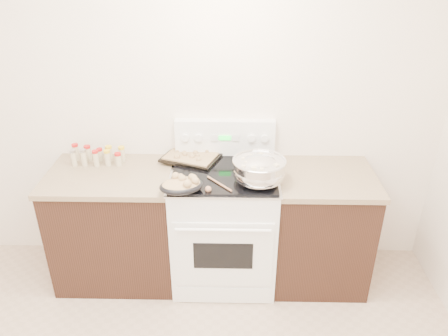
{
  "coord_description": "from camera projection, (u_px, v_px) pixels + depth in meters",
  "views": [
    {
      "loc": [
        0.41,
        -1.35,
        2.42
      ],
      "look_at": [
        0.35,
        1.37,
        1.0
      ],
      "focal_mm": 35.0,
      "sensor_mm": 36.0,
      "label": 1
    }
  ],
  "objects": [
    {
      "name": "roasting_pan",
      "position": [
        182.0,
        185.0,
        2.87
      ],
      "size": [
        0.33,
        0.27,
        0.12
      ],
      "color": "black",
      "rests_on": "kitchen_range"
    },
    {
      "name": "spice_jars",
      "position": [
        97.0,
        156.0,
        3.29
      ],
      "size": [
        0.4,
        0.15,
        0.13
      ],
      "color": "#BFB28C",
      "rests_on": "counter_left"
    },
    {
      "name": "room_shell",
      "position": [
        116.0,
        170.0,
        1.53
      ],
      "size": [
        4.1,
        3.6,
        2.75
      ],
      "color": "white",
      "rests_on": "ground"
    },
    {
      "name": "counter_left",
      "position": [
        117.0,
        225.0,
        3.39
      ],
      "size": [
        0.93,
        0.67,
        0.92
      ],
      "color": "black",
      "rests_on": "ground"
    },
    {
      "name": "wooden_spoon",
      "position": [
        212.0,
        187.0,
        2.92
      ],
      "size": [
        0.18,
        0.21,
        0.04
      ],
      "color": "#A16B49",
      "rests_on": "kitchen_range"
    },
    {
      "name": "kitchen_range",
      "position": [
        224.0,
        223.0,
        3.35
      ],
      "size": [
        0.78,
        0.73,
        1.22
      ],
      "color": "white",
      "rests_on": "ground"
    },
    {
      "name": "baking_sheet",
      "position": [
        190.0,
        157.0,
        3.31
      ],
      "size": [
        0.48,
        0.41,
        0.06
      ],
      "color": "black",
      "rests_on": "kitchen_range"
    },
    {
      "name": "counter_right",
      "position": [
        319.0,
        227.0,
        3.36
      ],
      "size": [
        0.73,
        0.67,
        0.92
      ],
      "color": "black",
      "rests_on": "ground"
    },
    {
      "name": "mixing_bowl",
      "position": [
        259.0,
        170.0,
        2.98
      ],
      "size": [
        0.46,
        0.46,
        0.22
      ],
      "color": "silver",
      "rests_on": "kitchen_range"
    },
    {
      "name": "blue_ladle",
      "position": [
        258.0,
        182.0,
        2.95
      ],
      "size": [
        0.15,
        0.24,
        0.09
      ],
      "color": "#8CBCD1",
      "rests_on": "kitchen_range"
    }
  ]
}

